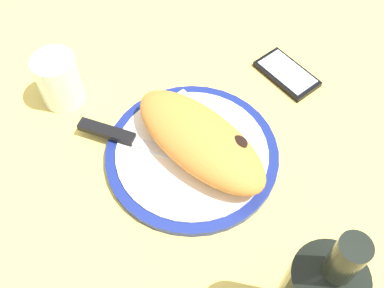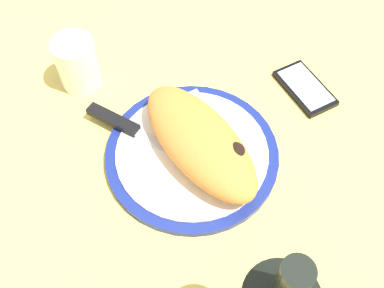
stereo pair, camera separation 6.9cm
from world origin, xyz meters
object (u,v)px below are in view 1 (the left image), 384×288
object	(u,v)px
fork	(204,117)
water_glass	(60,82)
calzone	(200,140)
knife	(126,138)
smartphone	(287,74)
plate	(192,154)

from	to	relation	value
fork	water_glass	xyz separation A→B (cm)	(20.84, 13.05, 2.38)
calzone	water_glass	size ratio (longest dim) A/B	2.66
knife	smartphone	bearing A→B (deg)	-106.67
fork	knife	xyz separation A→B (cm)	(5.66, 11.82, 0.28)
fork	plate	bearing A→B (deg)	118.00
fork	knife	size ratio (longest dim) A/B	0.75
smartphone	water_glass	world-z (taller)	water_glass
smartphone	water_glass	xyz separation A→B (cm)	(24.12, 31.07, 3.53)
knife	smartphone	xyz separation A→B (cm)	(-8.94, -29.84, -1.44)
plate	fork	xyz separation A→B (cm)	(3.19, -6.01, 0.99)
calzone	fork	size ratio (longest dim) A/B	1.47
plate	knife	size ratio (longest dim) A/B	1.22
water_glass	calzone	bearing A→B (deg)	-162.21
plate	calzone	bearing A→B (deg)	-129.88
calzone	fork	xyz separation A→B (cm)	(3.96, -5.10, -2.82)
knife	fork	bearing A→B (deg)	-115.58
calzone	water_glass	xyz separation A→B (cm)	(24.80, 7.95, -0.44)
calzone	water_glass	distance (cm)	26.05
calzone	smartphone	bearing A→B (deg)	-88.32
plate	fork	world-z (taller)	fork
smartphone	water_glass	distance (cm)	39.49
fork	water_glass	distance (cm)	24.71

